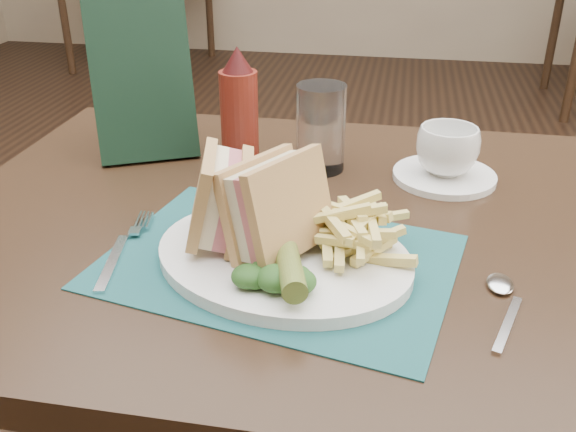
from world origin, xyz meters
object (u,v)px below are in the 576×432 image
Objects in this scene: placemat at (279,261)px; saucer at (444,176)px; coffee_cup at (447,150)px; ketchup_bottle at (239,110)px; plate at (283,257)px; sandwich_half_b at (262,200)px; check_presenter at (142,80)px; drinking_glass at (321,128)px; table_main at (279,422)px; sandwich_half_a at (202,198)px; table_bg_left at (140,9)px.

placemat is 0.33m from saucer.
placemat is 0.34m from coffee_cup.
coffee_cup is 0.48× the size of ketchup_bottle.
plate is 0.33m from saucer.
placemat is 0.01m from plate.
sandwich_half_b reaches higher than placemat.
drinking_glass is at bearing -28.41° from check_presenter.
coffee_cup is 0.19m from drinking_glass.
sandwich_half_a is at bearing -120.04° from table_main.
table_bg_left is 6.00× the size of saucer.
coffee_cup is at bearing 54.14° from placemat.
coffee_cup is (0.22, 0.15, 0.42)m from table_main.
plate is 3.34× the size of coffee_cup.
check_presenter is (-0.28, 0.01, 0.06)m from drinking_glass.
placemat reaches higher than table_main.
drinking_glass is (0.00, 0.28, 0.06)m from plate.
table_main is at bearing -64.90° from table_bg_left.
table_main and table_bg_left have the same top height.
drinking_glass reaches higher than saucer.
sandwich_half_a is (-0.09, 0.01, 0.07)m from placemat.
drinking_glass reaches higher than coffee_cup.
saucer is at bearing -60.94° from table_bg_left.
sandwich_half_a is at bearing -85.71° from ketchup_bottle.
ketchup_bottle reaches higher than saucer.
plate is (0.01, -0.00, 0.01)m from placemat.
sandwich_half_a is 1.19× the size of coffee_cup.
coffee_cup reaches higher than placemat.
sandwich_half_b is 0.78× the size of saucer.
check_presenter reaches higher than sandwich_half_b.
drinking_glass reaches higher than plate.
table_bg_left is 4.00m from plate.
placemat reaches higher than table_bg_left.
drinking_glass is (0.10, 0.27, -0.01)m from sandwich_half_a.
placemat is at bearing 11.32° from sandwich_half_b.
ketchup_bottle reaches higher than placemat.
table_bg_left is 3.62× the size of check_presenter.
table_main is at bearing 123.35° from sandwich_half_b.
coffee_cup is 0.36× the size of check_presenter.
check_presenter is (-0.46, 0.02, 0.12)m from saucer.
table_bg_left is at bearing 119.06° from coffee_cup.
check_presenter is (-0.25, 0.28, 0.05)m from sandwich_half_b.
saucer is (0.19, 0.27, -0.00)m from plate.
ketchup_bottle reaches higher than sandwich_half_a.
ketchup_bottle is (-0.12, -0.02, 0.03)m from drinking_glass.
sandwich_half_a is at bearing -137.29° from saucer.
check_presenter is (-0.24, 0.17, 0.50)m from table_main.
placemat is 1.30× the size of plate.
plate is (0.03, -0.12, 0.38)m from table_main.
placemat is at bearing -92.08° from drinking_glass.
ketchup_bottle is (-0.30, -0.02, 0.09)m from saucer.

